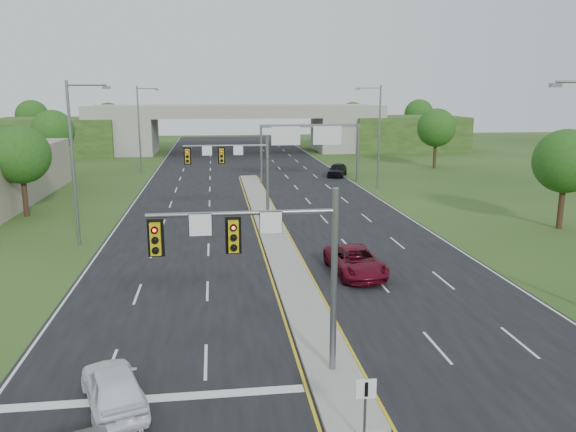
% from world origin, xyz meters
% --- Properties ---
extents(ground, '(240.00, 240.00, 0.00)m').
position_xyz_m(ground, '(0.00, 0.00, 0.00)').
color(ground, '#264017').
rests_on(ground, ground).
extents(road, '(24.00, 160.00, 0.02)m').
position_xyz_m(road, '(0.00, 35.00, 0.01)').
color(road, black).
rests_on(road, ground).
extents(median, '(2.00, 54.00, 0.16)m').
position_xyz_m(median, '(0.00, 23.00, 0.10)').
color(median, gray).
rests_on(median, road).
extents(lane_markings, '(23.72, 160.00, 0.01)m').
position_xyz_m(lane_markings, '(-0.60, 28.91, 0.02)').
color(lane_markings, gold).
rests_on(lane_markings, road).
extents(signal_mast_near, '(6.62, 0.60, 7.00)m').
position_xyz_m(signal_mast_near, '(-2.26, -0.07, 4.73)').
color(signal_mast_near, slate).
rests_on(signal_mast_near, ground).
extents(signal_mast_far, '(6.62, 0.60, 7.00)m').
position_xyz_m(signal_mast_far, '(-2.26, 24.93, 4.73)').
color(signal_mast_far, slate).
rests_on(signal_mast_far, ground).
extents(keep_right_sign, '(0.60, 0.13, 2.20)m').
position_xyz_m(keep_right_sign, '(0.00, -4.53, 1.52)').
color(keep_right_sign, slate).
rests_on(keep_right_sign, ground).
extents(sign_gantry, '(11.58, 0.44, 6.67)m').
position_xyz_m(sign_gantry, '(6.68, 44.92, 5.24)').
color(sign_gantry, slate).
rests_on(sign_gantry, ground).
extents(overpass, '(80.00, 14.00, 8.10)m').
position_xyz_m(overpass, '(0.00, 80.00, 3.55)').
color(overpass, gray).
rests_on(overpass, ground).
extents(lightpole_l_mid, '(2.85, 0.25, 11.00)m').
position_xyz_m(lightpole_l_mid, '(-13.30, 20.00, 6.10)').
color(lightpole_l_mid, slate).
rests_on(lightpole_l_mid, ground).
extents(lightpole_l_far, '(2.85, 0.25, 11.00)m').
position_xyz_m(lightpole_l_far, '(-13.30, 55.00, 6.10)').
color(lightpole_l_far, slate).
rests_on(lightpole_l_far, ground).
extents(lightpole_r_far, '(2.85, 0.25, 11.00)m').
position_xyz_m(lightpole_r_far, '(13.30, 40.00, 6.10)').
color(lightpole_r_far, slate).
rests_on(lightpole_r_far, ground).
extents(tree_l_near, '(4.80, 4.80, 7.60)m').
position_xyz_m(tree_l_near, '(-20.00, 30.00, 5.18)').
color(tree_l_near, '#382316').
rests_on(tree_l_near, ground).
extents(tree_l_mid, '(5.20, 5.20, 8.12)m').
position_xyz_m(tree_l_mid, '(-24.00, 55.00, 5.51)').
color(tree_l_mid, '#382316').
rests_on(tree_l_mid, ground).
extents(tree_r_near, '(4.80, 4.80, 7.60)m').
position_xyz_m(tree_r_near, '(22.00, 20.00, 5.18)').
color(tree_r_near, '#382316').
rests_on(tree_r_near, ground).
extents(tree_r_mid, '(5.20, 5.20, 8.12)m').
position_xyz_m(tree_r_mid, '(26.00, 55.00, 5.51)').
color(tree_r_mid, '#382316').
rests_on(tree_r_mid, ground).
extents(tree_back_a, '(6.00, 6.00, 8.85)m').
position_xyz_m(tree_back_a, '(-38.00, 94.00, 5.84)').
color(tree_back_a, '#382316').
rests_on(tree_back_a, ground).
extents(tree_back_b, '(5.60, 5.60, 8.32)m').
position_xyz_m(tree_back_b, '(-24.00, 94.00, 5.51)').
color(tree_back_b, '#382316').
rests_on(tree_back_b, ground).
extents(tree_back_c, '(5.60, 5.60, 8.32)m').
position_xyz_m(tree_back_c, '(24.00, 94.00, 5.51)').
color(tree_back_c, '#382316').
rests_on(tree_back_c, ground).
extents(tree_back_d, '(6.00, 6.00, 8.85)m').
position_xyz_m(tree_back_d, '(38.00, 94.00, 5.84)').
color(tree_back_d, '#382316').
rests_on(tree_back_d, ground).
extents(car_white, '(3.03, 4.65, 1.47)m').
position_xyz_m(car_white, '(-7.66, -1.36, 0.76)').
color(car_white, white).
rests_on(car_white, road).
extents(car_far_a, '(2.90, 5.72, 1.55)m').
position_xyz_m(car_far_a, '(3.71, 11.20, 0.80)').
color(car_far_a, '#59081A').
rests_on(car_far_a, road).
extents(car_far_c, '(3.59, 5.19, 1.64)m').
position_xyz_m(car_far_c, '(11.00, 49.05, 0.84)').
color(car_far_c, black).
rests_on(car_far_c, road).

